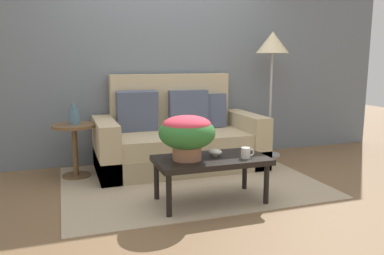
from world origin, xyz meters
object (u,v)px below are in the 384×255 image
(side_table, at_px, (75,141))
(floor_lamp, at_px, (272,50))
(coffee_table, at_px, (211,163))
(couch, at_px, (178,139))
(coffee_mug, at_px, (246,153))
(snack_bowl, at_px, (215,152))
(potted_plant, at_px, (187,132))
(table_vase, at_px, (74,116))

(side_table, height_order, floor_lamp, floor_lamp)
(coffee_table, xyz_separation_m, floor_lamp, (1.36, 1.33, 1.02))
(side_table, bearing_deg, couch, 1.93)
(coffee_mug, bearing_deg, couch, 99.46)
(couch, bearing_deg, floor_lamp, 5.11)
(couch, relative_size, snack_bowl, 15.85)
(potted_plant, bearing_deg, floor_lamp, 40.08)
(coffee_mug, height_order, table_vase, table_vase)
(side_table, relative_size, floor_lamp, 0.36)
(coffee_table, height_order, coffee_mug, coffee_mug)
(floor_lamp, xyz_separation_m, potted_plant, (-1.58, -1.33, -0.74))
(couch, distance_m, coffee_table, 1.22)
(couch, height_order, snack_bowl, couch)
(snack_bowl, xyz_separation_m, table_vase, (-1.16, 1.14, 0.22))
(side_table, bearing_deg, coffee_mug, -42.78)
(potted_plant, height_order, table_vase, table_vase)
(floor_lamp, height_order, snack_bowl, floor_lamp)
(table_vase, bearing_deg, couch, 1.55)
(floor_lamp, distance_m, table_vase, 2.57)
(table_vase, bearing_deg, coffee_table, -47.07)
(coffee_table, xyz_separation_m, coffee_mug, (0.29, -0.12, 0.09))
(table_vase, bearing_deg, potted_plant, -53.32)
(snack_bowl, bearing_deg, coffee_mug, -34.08)
(coffee_mug, bearing_deg, floor_lamp, 53.37)
(coffee_table, distance_m, table_vase, 1.65)
(side_table, bearing_deg, table_vase, 47.33)
(floor_lamp, bearing_deg, couch, -174.89)
(coffee_table, relative_size, coffee_mug, 7.96)
(couch, bearing_deg, snack_bowl, -90.27)
(side_table, distance_m, coffee_mug, 1.90)
(couch, height_order, table_vase, couch)
(side_table, height_order, potted_plant, potted_plant)
(side_table, relative_size, potted_plant, 1.20)
(potted_plant, relative_size, coffee_mug, 3.90)
(couch, distance_m, floor_lamp, 1.67)
(couch, xyz_separation_m, coffee_mug, (0.22, -1.33, 0.12))
(couch, distance_m, snack_bowl, 1.18)
(couch, bearing_deg, potted_plant, -103.18)
(coffee_mug, distance_m, table_vase, 1.91)
(coffee_mug, bearing_deg, potted_plant, 167.14)
(coffee_table, bearing_deg, snack_bowl, 33.39)
(side_table, height_order, coffee_mug, side_table)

